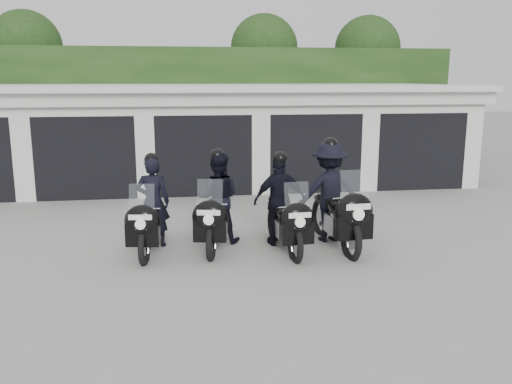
{
  "coord_description": "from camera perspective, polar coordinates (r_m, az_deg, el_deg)",
  "views": [
    {
      "loc": [
        -0.69,
        -9.08,
        3.16
      ],
      "look_at": [
        0.75,
        0.84,
        1.05
      ],
      "focal_mm": 38.0,
      "sensor_mm": 36.0,
      "label": 1
    }
  ],
  "objects": [
    {
      "name": "police_bike_d",
      "position": [
        10.54,
        8.06,
        -0.61
      ],
      "size": [
        1.32,
        2.43,
        2.11
      ],
      "rotation": [
        0.0,
        0.0,
        0.08
      ],
      "color": "black",
      "rests_on": "ground"
    },
    {
      "name": "police_bike_a",
      "position": [
        10.19,
        -11.04,
        -2.09
      ],
      "size": [
        0.81,
        2.13,
        1.86
      ],
      "rotation": [
        0.0,
        0.0,
        -0.13
      ],
      "color": "black",
      "rests_on": "ground"
    },
    {
      "name": "garage_block",
      "position": [
        17.24,
        -5.95,
        6.04
      ],
      "size": [
        16.4,
        6.8,
        2.96
      ],
      "color": "silver",
      "rests_on": "ground"
    },
    {
      "name": "ground",
      "position": [
        9.64,
        -3.71,
        -7.28
      ],
      "size": [
        80.0,
        80.0,
        0.0
      ],
      "primitive_type": "plane",
      "color": "gray",
      "rests_on": "ground"
    },
    {
      "name": "police_bike_c",
      "position": [
        10.2,
        2.8,
        -1.54
      ],
      "size": [
        1.07,
        2.15,
        1.87
      ],
      "rotation": [
        0.0,
        0.0,
        0.09
      ],
      "color": "black",
      "rests_on": "ground"
    },
    {
      "name": "police_bike_b",
      "position": [
        10.37,
        -4.18,
        -1.29
      ],
      "size": [
        1.05,
        2.17,
        1.91
      ],
      "rotation": [
        0.0,
        0.0,
        -0.2
      ],
      "color": "black",
      "rests_on": "ground"
    },
    {
      "name": "background_vegetation",
      "position": [
        22.02,
        -5.59,
        10.81
      ],
      "size": [
        20.0,
        3.9,
        5.8
      ],
      "color": "#1A3413",
      "rests_on": "ground"
    }
  ]
}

